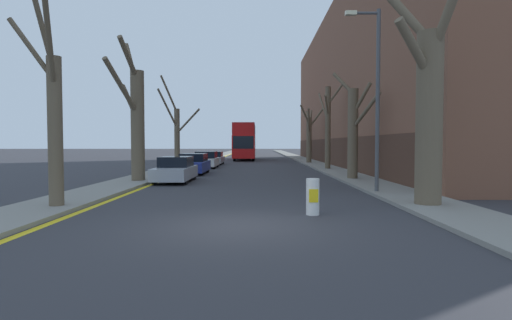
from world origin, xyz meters
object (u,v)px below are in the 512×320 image
double_decker_bus (245,140)px  parked_car_1 (193,164)px  traffic_bollard (313,197)px  street_tree_left_2 (177,133)px  parked_car_0 (176,170)px  street_tree_left_0 (52,115)px  parked_car_2 (206,160)px  parked_car_3 (214,158)px  street_tree_right_1 (354,130)px  street_tree_left_1 (136,118)px  street_tree_right_3 (309,135)px  street_tree_right_2 (328,125)px  street_tree_right_0 (428,108)px  lamp_post (375,91)px

double_decker_bus → parked_car_1: 23.19m
traffic_bollard → street_tree_left_2: bearing=111.9°
parked_car_0 → parked_car_1: bearing=90.0°
street_tree_left_0 → double_decker_bus: bearing=83.1°
double_decker_bus → parked_car_1: double_decker_bus is taller
parked_car_2 → traffic_bollard: bearing=-75.0°
street_tree_left_2 → parked_car_1: street_tree_left_2 is taller
parked_car_3 → street_tree_left_2: bearing=-103.1°
street_tree_right_1 → parked_car_1: (-9.63, 4.85, -2.13)m
street_tree_right_1 → parked_car_0: bearing=-174.5°
street_tree_left_0 → street_tree_right_1: bearing=40.8°
parked_car_1 → parked_car_3: parked_car_1 is taller
parked_car_1 → street_tree_left_1: bearing=-107.5°
double_decker_bus → parked_car_2: (-2.70, -16.38, -1.86)m
street_tree_left_1 → parked_car_3: 18.71m
street_tree_right_3 → parked_car_0: (-9.57, -19.65, -2.26)m
street_tree_right_3 → traffic_bollard: street_tree_right_3 is taller
street_tree_left_0 → traffic_bollard: size_ratio=7.43×
street_tree_right_2 → parked_car_0: size_ratio=1.55×
street_tree_right_3 → parked_car_1: (-9.57, -13.87, -2.25)m
street_tree_right_2 → street_tree_left_0: bearing=-121.8°
street_tree_right_2 → traffic_bollard: bearing=-101.1°
street_tree_left_1 → street_tree_right_0: bearing=-34.7°
double_decker_bus → parked_car_1: (-2.70, -22.96, -1.87)m
street_tree_right_1 → double_decker_bus: (-6.93, 27.81, -0.26)m
parked_car_2 → lamp_post: lamp_post is taller
street_tree_right_1 → parked_car_3: 19.70m
street_tree_right_0 → parked_car_2: 23.14m
street_tree_right_1 → parked_car_1: size_ratio=1.35×
double_decker_bus → parked_car_0: double_decker_bus is taller
street_tree_right_0 → street_tree_right_2: street_tree_right_0 is taller
street_tree_left_2 → parked_car_0: bearing=-78.8°
parked_car_2 → street_tree_right_1: bearing=-49.9°
street_tree_right_1 → parked_car_2: bearing=130.1°
parked_car_2 → traffic_bollard: 22.93m
traffic_bollard → street_tree_right_2: bearing=78.9°
street_tree_right_3 → parked_car_0: size_ratio=1.38×
street_tree_left_1 → street_tree_right_0: size_ratio=1.03×
street_tree_left_0 → street_tree_left_1: 8.57m
lamp_post → traffic_bollard: (-3.10, -4.71, -3.60)m
street_tree_left_2 → double_decker_bus: size_ratio=0.69×
street_tree_left_2 → parked_car_2: 3.92m
parked_car_3 → lamp_post: 25.01m
street_tree_right_3 → street_tree_right_0: bearing=-89.7°
double_decker_bus → parked_car_0: (-2.70, -28.74, -1.88)m
street_tree_right_3 → parked_car_0: 21.97m
parked_car_1 → street_tree_left_0: bearing=-97.2°
street_tree_right_2 → parked_car_2: street_tree_right_2 is taller
street_tree_right_1 → traffic_bollard: (-3.69, -10.72, -2.26)m
street_tree_left_1 → street_tree_right_2: street_tree_left_1 is taller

